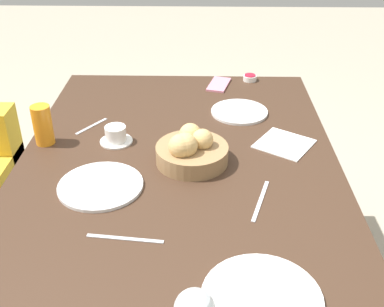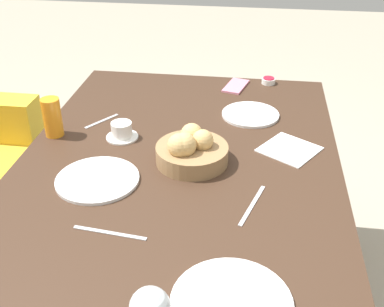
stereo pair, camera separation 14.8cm
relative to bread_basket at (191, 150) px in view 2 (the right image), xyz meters
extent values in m
cube|color=#3D281C|center=(-0.07, 0.04, -0.06)|extent=(1.57, 1.00, 0.03)
cube|color=#3D281C|center=(0.66, -0.41, -0.44)|extent=(0.06, 0.06, 0.71)
cube|color=#3D281C|center=(0.66, 0.49, -0.44)|extent=(0.06, 0.06, 0.71)
cylinder|color=#99754C|center=(0.00, 0.00, -0.02)|extent=(0.22, 0.22, 0.05)
sphere|color=tan|center=(0.01, -0.04, 0.03)|extent=(0.07, 0.07, 0.07)
sphere|color=tan|center=(-0.03, 0.02, 0.03)|extent=(0.08, 0.08, 0.08)
sphere|color=tan|center=(-0.03, 0.03, 0.03)|extent=(0.07, 0.07, 0.07)
sphere|color=tan|center=(0.04, 0.00, 0.03)|extent=(0.07, 0.07, 0.07)
cylinder|color=white|center=(-0.55, -0.16, -0.04)|extent=(0.26, 0.26, 0.01)
cylinder|color=white|center=(0.35, -0.17, -0.04)|extent=(0.21, 0.21, 0.01)
cylinder|color=white|center=(-0.14, 0.26, -0.04)|extent=(0.24, 0.24, 0.01)
cylinder|color=orange|center=(0.11, 0.49, 0.02)|extent=(0.06, 0.06, 0.13)
sphere|color=silver|center=(-0.68, -0.02, 0.07)|extent=(0.08, 0.08, 0.08)
cylinder|color=white|center=(0.12, 0.25, -0.04)|extent=(0.11, 0.11, 0.01)
cylinder|color=white|center=(0.12, 0.25, -0.01)|extent=(0.07, 0.07, 0.05)
cylinder|color=white|center=(0.67, -0.24, -0.03)|extent=(0.06, 0.06, 0.02)
cylinder|color=#A3192D|center=(0.67, -0.24, -0.02)|extent=(0.05, 0.05, 0.00)
cube|color=#B7B7BC|center=(-0.36, 0.15, -0.04)|extent=(0.03, 0.19, 0.00)
cube|color=#B7B7BC|center=(-0.20, -0.20, -0.04)|extent=(0.19, 0.07, 0.00)
cube|color=#B7B7BC|center=(0.23, 0.36, -0.04)|extent=(0.13, 0.09, 0.00)
cube|color=white|center=(0.12, -0.31, -0.04)|extent=(0.23, 0.23, 0.00)
cube|color=pink|center=(0.61, -0.10, -0.04)|extent=(0.16, 0.11, 0.01)
camera|label=1|loc=(-1.27, -0.03, 0.75)|focal=45.00mm
camera|label=2|loc=(-1.25, -0.18, 0.75)|focal=45.00mm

